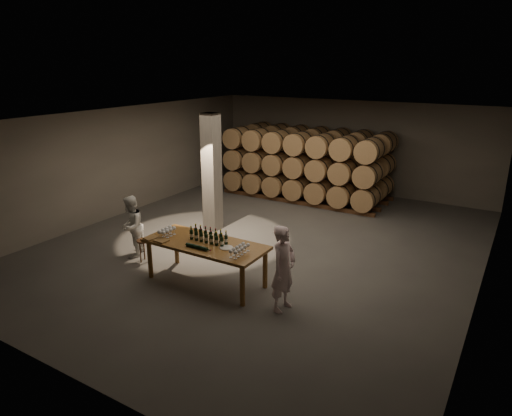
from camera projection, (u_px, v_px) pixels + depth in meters
The scene contains 15 objects.
room at pixel (212, 173), 12.27m from camera, with size 12.00×12.00×12.00m.
tasting_table at pixel (206, 247), 9.43m from camera, with size 2.60×1.10×0.90m.
barrel_stack_back at pixel (316, 159), 16.06m from camera, with size 5.48×0.95×2.31m.
barrel_stack_front at pixel (298, 166), 14.92m from camera, with size 5.48×0.95×2.31m.
bottle_cluster at pixel (208, 237), 9.42m from camera, with size 0.85×0.22×0.30m.
lying_bottles at pixel (197, 247), 9.09m from camera, with size 0.60×0.08×0.08m.
glass_cluster_left at pixel (167, 230), 9.70m from camera, with size 0.20×0.42×0.19m.
glass_cluster_right at pixel (240, 248), 8.80m from camera, with size 0.19×0.52×0.17m.
plate at pixel (226, 248), 9.13m from camera, with size 0.27×0.27×0.02m, color silver.
notebook_near at pixel (161, 241), 9.47m from camera, with size 0.28×0.22×0.03m, color brown.
notebook_corner at pixel (151, 238), 9.63m from camera, with size 0.22×0.28×0.02m, color brown.
pen at pixel (163, 242), 9.41m from camera, with size 0.01×0.01×0.15m, color black.
stool at pixel (144, 244), 10.56m from camera, with size 0.32×0.32×0.53m.
person_man at pixel (283, 269), 8.39m from camera, with size 0.60×0.40×1.66m, color silver.
person_woman at pixel (131, 226), 10.77m from camera, with size 0.72×0.56×1.49m, color white.
Camera 1 is at (5.41, -9.43, 4.46)m, focal length 32.00 mm.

